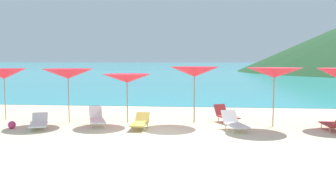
# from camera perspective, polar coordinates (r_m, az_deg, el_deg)

# --- Properties ---
(ground_plane) EXTENTS (50.00, 100.00, 0.30)m
(ground_plane) POSITION_cam_1_polar(r_m,az_deg,el_deg) (22.85, 1.66, -1.56)
(ground_plane) COLOR beige
(ocean_water) EXTENTS (650.00, 440.00, 0.02)m
(ocean_water) POSITION_cam_1_polar(r_m,az_deg,el_deg) (240.18, 5.27, 4.87)
(ocean_water) COLOR #2DADBC
(ocean_water) RESTS_ON ground_plane
(umbrella_1) EXTENTS (1.90, 1.90, 2.30)m
(umbrella_1) POSITION_cam_1_polar(r_m,az_deg,el_deg) (17.44, -24.96, 3.05)
(umbrella_1) COLOR #9E7F59
(umbrella_1) RESTS_ON ground_plane
(umbrella_2) EXTENTS (2.35, 2.35, 2.31)m
(umbrella_2) POSITION_cam_1_polar(r_m,az_deg,el_deg) (15.66, -15.84, 3.24)
(umbrella_2) COLOR #9E7F59
(umbrella_2) RESTS_ON ground_plane
(umbrella_3) EXTENTS (2.07, 2.07, 2.09)m
(umbrella_3) POSITION_cam_1_polar(r_m,az_deg,el_deg) (15.13, -6.62, 2.59)
(umbrella_3) COLOR #9E7F59
(umbrella_3) RESTS_ON ground_plane
(umbrella_4) EXTENTS (2.17, 2.17, 2.40)m
(umbrella_4) POSITION_cam_1_polar(r_m,az_deg,el_deg) (15.11, 4.29, 3.67)
(umbrella_4) COLOR #9E7F59
(umbrella_4) RESTS_ON ground_plane
(umbrella_5) EXTENTS (2.23, 2.23, 2.38)m
(umbrella_5) POSITION_cam_1_polar(r_m,az_deg,el_deg) (14.81, 16.78, 3.37)
(umbrella_5) COLOR #9E7F59
(umbrella_5) RESTS_ON ground_plane
(lounge_chair_0) EXTENTS (0.67, 1.68, 0.58)m
(lounge_chair_0) POSITION_cam_1_polar(r_m,az_deg,el_deg) (14.75, 25.32, -4.39)
(lounge_chair_0) COLOR #A53333
(lounge_chair_0) RESTS_ON ground_plane
(lounge_chair_1) EXTENTS (1.02, 1.68, 0.69)m
(lounge_chair_1) POSITION_cam_1_polar(r_m,az_deg,el_deg) (13.80, 10.62, -4.45)
(lounge_chair_1) COLOR white
(lounge_chair_1) RESTS_ON ground_plane
(lounge_chair_2) EXTENTS (0.59, 1.50, 0.55)m
(lounge_chair_2) POSITION_cam_1_polar(r_m,az_deg,el_deg) (13.95, -4.51, -4.45)
(lounge_chair_2) COLOR #D8BF4C
(lounge_chair_2) RESTS_ON ground_plane
(lounge_chair_3) EXTENTS (1.09, 1.59, 0.55)m
(lounge_chair_3) POSITION_cam_1_polar(r_m,az_deg,el_deg) (14.80, -20.10, -4.29)
(lounge_chair_3) COLOR white
(lounge_chair_3) RESTS_ON ground_plane
(lounge_chair_5) EXTENTS (1.11, 1.43, 0.73)m
(lounge_chair_5) POSITION_cam_1_polar(r_m,az_deg,el_deg) (15.54, 9.27, -3.24)
(lounge_chair_5) COLOR #A53333
(lounge_chair_5) RESTS_ON ground_plane
(lounge_chair_6) EXTENTS (1.11, 1.68, 0.74)m
(lounge_chair_6) POSITION_cam_1_polar(r_m,az_deg,el_deg) (14.78, -11.39, -3.77)
(lounge_chair_6) COLOR white
(lounge_chair_6) RESTS_ON ground_plane
(beach_ball) EXTENTS (0.30, 0.30, 0.30)m
(beach_ball) POSITION_cam_1_polar(r_m,az_deg,el_deg) (15.18, -23.88, -4.50)
(beach_ball) COLOR #D83372
(beach_ball) RESTS_ON ground_plane
(cooler_box) EXTENTS (0.60, 0.53, 0.34)m
(cooler_box) POSITION_cam_1_polar(r_m,az_deg,el_deg) (16.59, -19.76, -3.47)
(cooler_box) COLOR white
(cooler_box) RESTS_ON ground_plane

